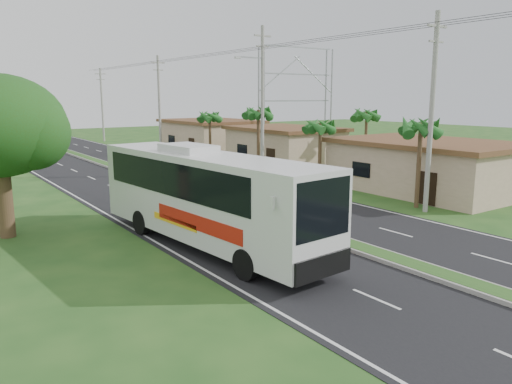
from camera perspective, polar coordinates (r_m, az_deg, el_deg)
ground at (r=22.65m, az=9.96°, el=-5.96°), size 180.00×180.00×0.00m
road_asphalt at (r=39.02m, az=-11.21°, el=1.09°), size 14.00×160.00×0.02m
median_strip at (r=39.01m, az=-11.22°, el=1.22°), size 1.20×160.00×0.18m
lane_edge_left at (r=36.89m, az=-20.76°, el=0.01°), size 0.12×160.00×0.01m
lane_edge_right at (r=42.13m, az=-2.86°, el=1.98°), size 0.12×160.00×0.01m
shop_near at (r=36.62m, az=19.01°, el=2.87°), size 8.60×12.60×3.52m
shop_mid at (r=47.71m, az=3.29°, el=5.27°), size 7.60×10.60×3.67m
shop_far at (r=59.28m, az=-5.18°, el=6.40°), size 8.60×11.60×3.82m
palm_verge_a at (r=30.56m, az=18.34°, el=7.03°), size 2.40×2.40×5.45m
palm_verge_b at (r=36.94m, az=7.38°, el=7.46°), size 2.40×2.40×5.05m
palm_verge_c at (r=41.98m, az=0.26°, el=8.99°), size 2.40×2.40×5.85m
palm_verge_d at (r=49.86m, az=-5.32°, el=8.58°), size 2.40×2.40×5.25m
palm_behind_shop at (r=44.75m, az=12.54°, el=8.61°), size 2.40×2.40×5.65m
utility_pole_a at (r=29.52m, az=19.43°, el=8.66°), size 1.60×0.28×11.00m
utility_pole_b at (r=40.96m, az=0.71°, el=10.53°), size 3.20×0.28×12.00m
utility_pole_c at (r=58.39m, az=-10.99°, el=9.86°), size 1.60×0.28×11.00m
utility_pole_d at (r=77.07m, az=-17.19°, el=9.59°), size 1.60×0.28×10.50m
billboard_lattice at (r=58.73m, az=4.66°, el=11.15°), size 10.18×1.18×12.07m
coach_bus_main at (r=21.67m, az=-5.81°, el=-0.04°), size 4.02×13.78×4.39m
coach_bus_far at (r=65.73m, az=-24.81°, el=5.80°), size 2.84×11.16×3.22m
motorcyclist at (r=28.59m, az=-6.23°, el=-0.62°), size 2.01×0.72×2.34m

